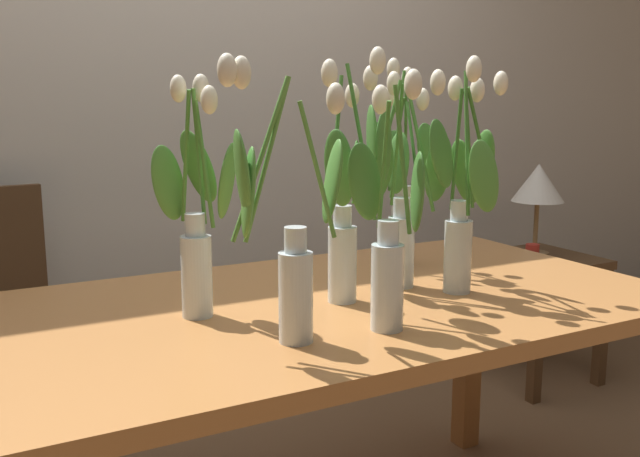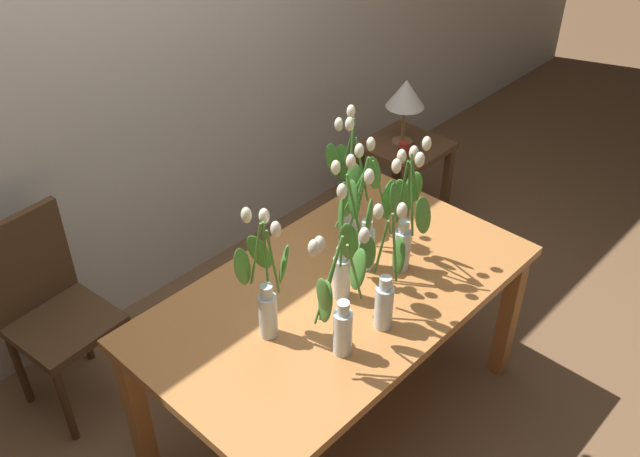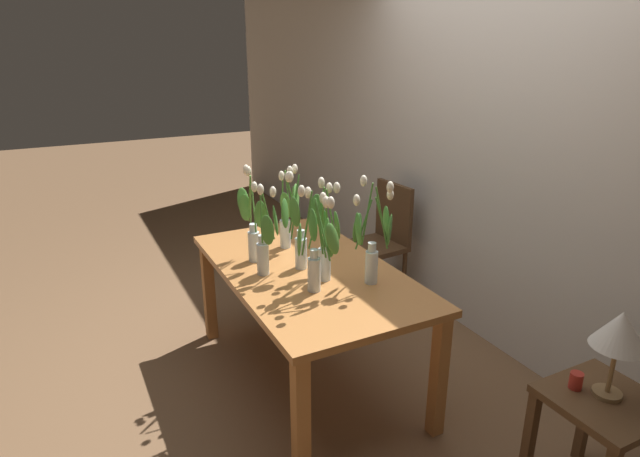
# 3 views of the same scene
# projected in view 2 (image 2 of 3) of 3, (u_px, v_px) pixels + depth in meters

# --- Properties ---
(ground_plane) EXTENTS (18.00, 18.00, 0.00)m
(ground_plane) POSITION_uv_depth(u_px,v_px,m) (336.00, 413.00, 3.17)
(ground_plane) COLOR brown
(room_wall_rear) EXTENTS (9.00, 0.10, 2.70)m
(room_wall_rear) POSITION_uv_depth(u_px,v_px,m) (117.00, 52.00, 3.12)
(room_wall_rear) COLOR beige
(room_wall_rear) RESTS_ON ground
(dining_table) EXTENTS (1.60, 0.90, 0.74)m
(dining_table) POSITION_uv_depth(u_px,v_px,m) (338.00, 307.00, 2.79)
(dining_table) COLOR #B7753D
(dining_table) RESTS_ON ground
(tulip_vase_0) EXTENTS (0.17, 0.24, 0.58)m
(tulip_vase_0) POSITION_uv_depth(u_px,v_px,m) (351.00, 187.00, 2.92)
(tulip_vase_0) COLOR silver
(tulip_vase_0) RESTS_ON dining_table
(tulip_vase_1) EXTENTS (0.26, 0.11, 0.55)m
(tulip_vase_1) POSITION_uv_depth(u_px,v_px,m) (340.00, 310.00, 2.34)
(tulip_vase_1) COLOR silver
(tulip_vase_1) RESTS_ON dining_table
(tulip_vase_2) EXTENTS (0.15, 0.14, 0.53)m
(tulip_vase_2) POSITION_uv_depth(u_px,v_px,m) (384.00, 287.00, 2.48)
(tulip_vase_2) COLOR silver
(tulip_vase_2) RESTS_ON dining_table
(tulip_vase_3) EXTENTS (0.19, 0.14, 0.58)m
(tulip_vase_3) POSITION_uv_depth(u_px,v_px,m) (347.00, 259.00, 2.58)
(tulip_vase_3) COLOR silver
(tulip_vase_3) RESTS_ON dining_table
(tulip_vase_4) EXTENTS (0.19, 0.18, 0.53)m
(tulip_vase_4) POSITION_uv_depth(u_px,v_px,m) (266.00, 289.00, 2.43)
(tulip_vase_4) COLOR silver
(tulip_vase_4) RESTS_ON dining_table
(tulip_vase_5) EXTENTS (0.21, 0.22, 0.57)m
(tulip_vase_5) POSITION_uv_depth(u_px,v_px,m) (405.00, 220.00, 2.73)
(tulip_vase_5) COLOR silver
(tulip_vase_5) RESTS_ON dining_table
(tulip_vase_6) EXTENTS (0.25, 0.23, 0.55)m
(tulip_vase_6) POSITION_uv_depth(u_px,v_px,m) (363.00, 222.00, 2.71)
(tulip_vase_6) COLOR silver
(tulip_vase_6) RESTS_ON dining_table
(dining_chair) EXTENTS (0.43, 0.43, 0.93)m
(dining_chair) POSITION_uv_depth(u_px,v_px,m) (49.00, 304.00, 2.99)
(dining_chair) COLOR #4C331E
(dining_chair) RESTS_ON ground
(side_table) EXTENTS (0.44, 0.44, 0.55)m
(side_table) POSITION_uv_depth(u_px,v_px,m) (405.00, 161.00, 4.14)
(side_table) COLOR brown
(side_table) RESTS_ON ground
(table_lamp) EXTENTS (0.22, 0.22, 0.40)m
(table_lamp) POSITION_uv_depth(u_px,v_px,m) (406.00, 95.00, 3.90)
(table_lamp) COLOR olive
(table_lamp) RESTS_ON side_table
(pillar_candle) EXTENTS (0.06, 0.06, 0.07)m
(pillar_candle) POSITION_uv_depth(u_px,v_px,m) (403.00, 148.00, 3.96)
(pillar_candle) COLOR #B72D23
(pillar_candle) RESTS_ON side_table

